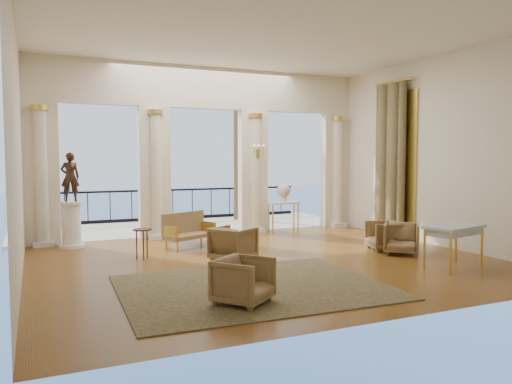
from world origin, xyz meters
name	(u,v)px	position (x,y,z in m)	size (l,w,h in m)	color
floor	(266,261)	(0.00, 0.00, 0.00)	(9.00, 9.00, 0.00)	#4C220C
room_walls	(293,114)	(0.00, -1.12, 2.88)	(9.00, 9.00, 9.00)	beige
arcade	(206,139)	(0.00, 3.82, 2.58)	(9.00, 0.56, 4.50)	beige
terrace	(186,227)	(0.00, 5.80, -0.05)	(10.00, 3.60, 0.10)	#B0A694
balustrade	(173,207)	(0.00, 7.40, 0.41)	(9.00, 0.06, 1.03)	black
palm_tree	(236,98)	(2.00, 6.60, 4.09)	(2.00, 2.00, 4.50)	#4C3823
sea	(71,219)	(0.00, 60.00, -6.00)	(160.00, 160.00, 0.00)	#1F509A
curtain	(389,160)	(4.28, 1.50, 2.02)	(0.33, 1.40, 4.09)	brown
window_frame	(395,157)	(4.47, 1.50, 2.10)	(0.04, 1.60, 3.40)	gold
wall_sconce	(258,153)	(1.40, 3.51, 2.23)	(0.30, 0.11, 0.33)	gold
rug	(253,287)	(-1.08, -1.79, 0.01)	(4.17, 3.25, 0.02)	#2C3218
armchair_a	(243,279)	(-1.57, -2.56, 0.37)	(0.72, 0.67, 0.74)	#453821
armchair_b	(401,237)	(2.98, -0.54, 0.37)	(0.72, 0.67, 0.74)	#453821
armchair_c	(384,234)	(2.96, -0.01, 0.36)	(0.70, 0.65, 0.72)	#453821
armchair_d	(233,242)	(-0.62, 0.26, 0.39)	(0.76, 0.71, 0.78)	#453821
settee	(187,230)	(-1.02, 2.17, 0.40)	(1.34, 0.97, 0.82)	#453821
game_table	(454,230)	(3.00, -2.00, 0.73)	(1.30, 0.89, 0.81)	#9AAFC2
pedestal	(71,225)	(-3.50, 3.20, 0.52)	(0.59, 0.59, 1.08)	silver
statue	(70,177)	(-3.50, 3.20, 1.65)	(0.41, 0.27, 1.13)	#301F15
console_table	(284,207)	(2.11, 3.34, 0.70)	(0.94, 0.50, 0.85)	silver
urn	(284,192)	(2.11, 3.34, 1.14)	(0.38, 0.38, 0.51)	white
side_table	(142,233)	(-2.26, 1.19, 0.54)	(0.39, 0.39, 0.63)	black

